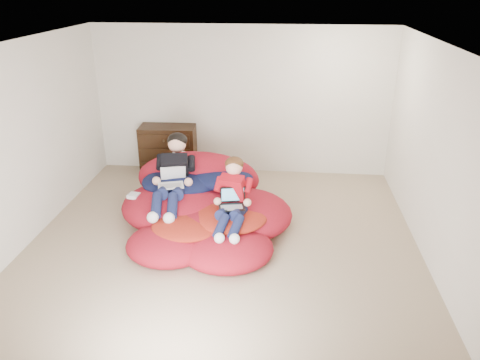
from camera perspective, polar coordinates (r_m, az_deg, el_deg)
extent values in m
cube|color=tan|center=(6.23, -2.03, -8.47)|extent=(5.10, 5.10, 0.25)
cube|color=silver|center=(8.02, 0.20, 9.58)|extent=(5.10, 0.02, 2.50)
cube|color=silver|center=(3.41, -7.96, -10.91)|extent=(5.10, 0.02, 2.50)
cube|color=silver|center=(6.46, -24.94, 3.93)|extent=(0.02, 5.10, 2.50)
cube|color=silver|center=(5.86, 22.94, 2.42)|extent=(0.02, 5.10, 2.50)
cube|color=white|center=(5.33, -2.44, 16.34)|extent=(5.10, 5.10, 0.02)
cube|color=black|center=(8.22, -8.71, 3.65)|extent=(0.96, 0.52, 0.85)
cube|color=black|center=(8.09, -9.01, 1.37)|extent=(0.85, 0.06, 0.20)
cylinder|color=#4C3F26|center=(8.07, -9.05, 1.32)|extent=(0.03, 0.06, 0.03)
cube|color=black|center=(8.00, -9.12, 3.06)|extent=(0.85, 0.06, 0.20)
cylinder|color=#4C3F26|center=(7.98, -9.16, 3.01)|extent=(0.03, 0.06, 0.03)
cube|color=black|center=(7.92, -9.24, 4.79)|extent=(0.85, 0.06, 0.20)
cylinder|color=#4C3F26|center=(7.90, -9.28, 4.74)|extent=(0.03, 0.06, 0.03)
ellipsoid|color=#AD1324|center=(6.64, -7.51, -3.14)|extent=(1.59, 1.43, 0.57)
ellipsoid|color=#AD1324|center=(6.41, 0.16, -4.14)|extent=(1.40, 1.36, 0.50)
ellipsoid|color=#AD1324|center=(6.10, -4.06, -5.93)|extent=(1.32, 1.06, 0.42)
ellipsoid|color=#AD1324|center=(5.89, -8.57, -7.75)|extent=(1.08, 0.99, 0.36)
ellipsoid|color=#AD1324|center=(5.78, -1.69, -8.28)|extent=(1.17, 1.06, 0.38)
ellipsoid|color=#AD1324|center=(7.05, -5.12, 0.20)|extent=(1.84, 0.81, 0.81)
ellipsoid|color=#11173D|center=(6.75, -7.34, -0.24)|extent=(1.10, 0.90, 0.28)
ellipsoid|color=#11173D|center=(6.72, -2.59, 0.22)|extent=(1.00, 0.70, 0.24)
ellipsoid|color=#B02819|center=(6.06, -1.19, -4.38)|extent=(0.98, 0.98, 0.18)
ellipsoid|color=#B02819|center=(5.94, -6.54, -5.57)|extent=(0.89, 0.80, 0.16)
ellipsoid|color=#EFE4CF|center=(7.14, -7.15, 2.34)|extent=(0.47, 0.30, 0.30)
cube|color=black|center=(6.62, -7.84, 1.32)|extent=(0.42, 0.50, 0.54)
sphere|color=#E5A58C|center=(6.65, -7.69, 4.38)|extent=(0.25, 0.25, 0.25)
ellipsoid|color=black|center=(6.66, -7.65, 4.82)|extent=(0.28, 0.27, 0.21)
cylinder|color=#141A3F|center=(6.41, -9.33, -1.33)|extent=(0.23, 0.43, 0.23)
cylinder|color=#141A3F|center=(6.12, -10.14, -3.05)|extent=(0.19, 0.41, 0.26)
sphere|color=white|center=(5.97, -10.59, -4.50)|extent=(0.15, 0.15, 0.15)
cylinder|color=#141A3F|center=(6.37, -7.52, -1.42)|extent=(0.23, 0.43, 0.23)
cylinder|color=#141A3F|center=(6.06, -8.24, -3.15)|extent=(0.19, 0.41, 0.26)
sphere|color=white|center=(5.92, -8.65, -4.62)|extent=(0.15, 0.15, 0.15)
cube|color=red|center=(6.03, -0.79, -1.36)|extent=(0.37, 0.36, 0.48)
sphere|color=#E5A58C|center=(5.98, -0.73, 1.58)|extent=(0.22, 0.22, 0.22)
ellipsoid|color=#482A13|center=(5.99, -0.70, 2.01)|extent=(0.24, 0.23, 0.18)
cylinder|color=#141A3F|center=(5.91, -1.89, -3.94)|extent=(0.22, 0.37, 0.20)
cylinder|color=#141A3F|center=(5.66, -2.29, -5.66)|extent=(0.19, 0.36, 0.23)
sphere|color=white|center=(5.53, -2.53, -7.09)|extent=(0.13, 0.13, 0.13)
cylinder|color=#141A3F|center=(5.89, -0.17, -4.02)|extent=(0.22, 0.37, 0.20)
cylinder|color=#141A3F|center=(5.64, -0.49, -5.75)|extent=(0.19, 0.36, 0.23)
sphere|color=white|center=(5.51, -0.68, -7.19)|extent=(0.13, 0.13, 0.13)
cube|color=silver|center=(6.37, -8.43, -0.67)|extent=(0.39, 0.32, 0.01)
cube|color=gray|center=(6.36, -8.46, -0.64)|extent=(0.31, 0.21, 0.00)
cube|color=silver|center=(6.48, -8.15, 0.86)|extent=(0.36, 0.20, 0.22)
cube|color=#3E7DD4|center=(6.47, -8.17, 0.86)|extent=(0.31, 0.16, 0.18)
cube|color=black|center=(5.88, -1.02, -3.34)|extent=(0.36, 0.29, 0.01)
cube|color=gray|center=(5.87, -1.03, -3.31)|extent=(0.29, 0.18, 0.00)
cube|color=black|center=(5.95, -0.89, -1.77)|extent=(0.32, 0.11, 0.22)
cube|color=teal|center=(5.94, -0.90, -1.79)|extent=(0.28, 0.09, 0.18)
cube|color=silver|center=(6.58, -12.83, -1.88)|extent=(0.17, 0.17, 0.05)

